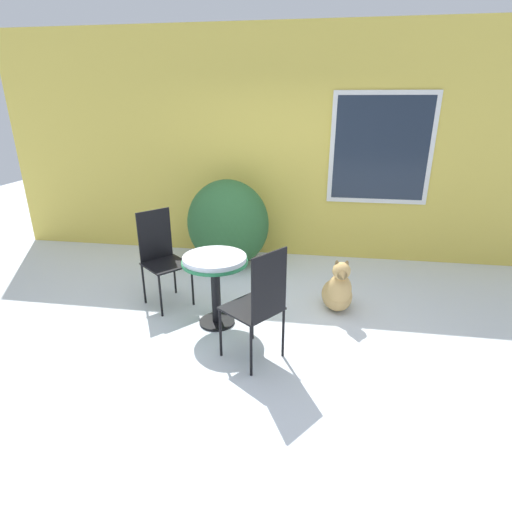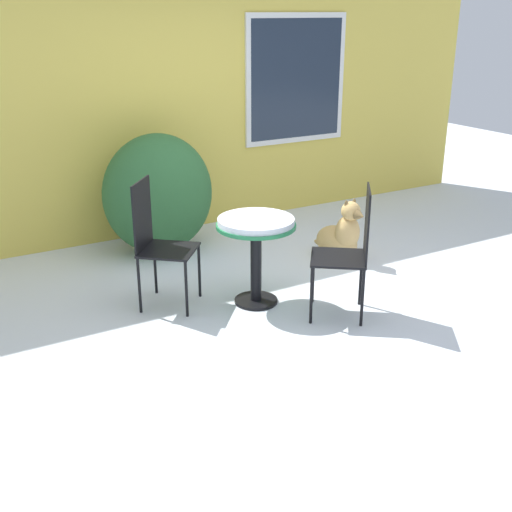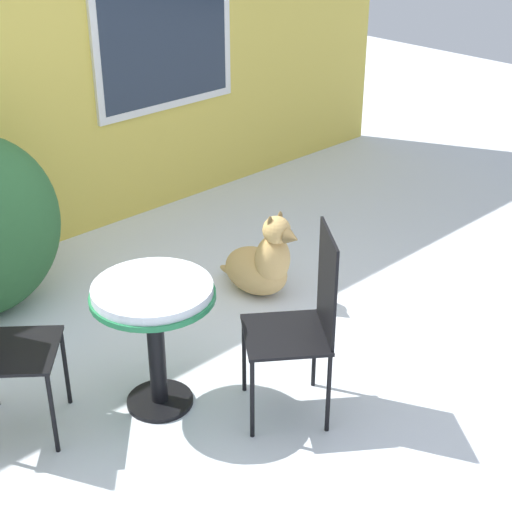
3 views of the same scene
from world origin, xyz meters
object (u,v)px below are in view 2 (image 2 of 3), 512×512
patio_chair_far_side (350,248)px  dog (341,237)px  patio_chair_near_table (158,239)px  patio_table (256,235)px

patio_chair_far_side → dog: bearing=-177.6°
patio_chair_near_table → patio_chair_far_side: same height
patio_table → dog: (1.24, 0.48, -0.37)m
patio_table → patio_chair_near_table: bearing=151.7°
patio_chair_near_table → patio_chair_far_side: bearing=-87.1°
patio_chair_far_side → dog: patio_chair_far_side is taller
patio_chair_near_table → patio_chair_far_side: (1.24, -0.95, 0.00)m
patio_table → patio_chair_far_side: size_ratio=0.70×
patio_chair_near_table → dog: size_ratio=1.51×
patio_table → dog: patio_table is taller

